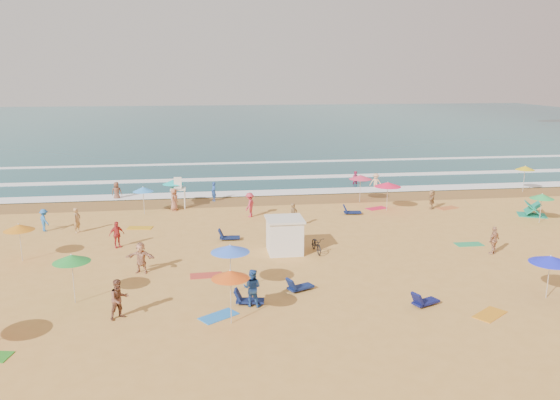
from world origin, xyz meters
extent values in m
plane|color=gold|center=(0.00, 0.00, 0.00)|extent=(220.00, 220.00, 0.00)
cube|color=#0C4756|center=(0.00, 84.00, 0.00)|extent=(220.00, 140.00, 0.18)
plane|color=olive|center=(0.00, 12.50, 0.01)|extent=(220.00, 220.00, 0.00)
cube|color=white|center=(0.00, 15.00, 0.10)|extent=(200.00, 2.20, 0.05)
cube|color=white|center=(0.00, 22.00, 0.10)|extent=(200.00, 1.60, 0.05)
cube|color=white|center=(0.00, 32.00, 0.10)|extent=(200.00, 1.20, 0.05)
cube|color=silver|center=(1.91, -1.41, 1.00)|extent=(2.00, 2.00, 2.00)
cube|color=silver|center=(1.91, -1.41, 2.06)|extent=(2.20, 2.20, 0.12)
imported|color=black|center=(3.81, -1.71, 0.50)|extent=(0.77, 1.93, 0.99)
cone|color=#E65213|center=(-1.78, -10.59, 2.23)|extent=(1.63, 1.63, 0.35)
cone|color=#E13257|center=(10.10, 10.75, 2.13)|extent=(1.90, 1.90, 0.35)
cone|color=gold|center=(25.90, 12.50, 2.22)|extent=(1.67, 1.67, 0.35)
cone|color=green|center=(21.11, 2.58, 1.97)|extent=(1.66, 1.66, 0.35)
cone|color=green|center=(-8.94, -7.42, 2.20)|extent=(1.71, 1.71, 0.35)
cone|color=#FA1A49|center=(11.38, 7.62, 2.09)|extent=(2.07, 2.07, 0.35)
cone|color=#17BDBC|center=(-5.26, 11.37, 2.01)|extent=(1.69, 1.69, 0.35)
cone|color=#386CFF|center=(-1.62, -7.38, 2.32)|extent=(1.88, 1.88, 0.35)
cone|color=#3898FE|center=(-7.39, 9.12, 1.95)|extent=(1.56, 1.56, 0.35)
cone|color=orange|center=(-13.26, -0.88, 2.01)|extent=(1.68, 1.68, 0.35)
cone|color=#1C24F0|center=(13.34, -9.98, 1.95)|extent=(1.93, 1.93, 0.35)
cube|color=#0E1948|center=(-0.80, -8.73, 0.17)|extent=(1.37, 0.75, 0.34)
cube|color=#0D1A45|center=(-1.23, 1.51, 0.17)|extent=(1.33, 0.64, 0.34)
cube|color=#0F1D4D|center=(1.82, -7.42, 0.17)|extent=(1.42, 1.05, 0.34)
cube|color=#0F134D|center=(7.27, -9.99, 0.17)|extent=(1.42, 1.02, 0.34)
cube|color=#0E1948|center=(8.40, 6.83, 0.17)|extent=(1.36, 0.73, 0.34)
cube|color=orange|center=(-7.31, 5.17, 0.01)|extent=(1.82, 1.13, 0.03)
cube|color=#BD382C|center=(-2.81, -4.72, 0.01)|extent=(1.73, 0.93, 0.03)
cube|color=#D91B42|center=(10.81, 8.36, 0.01)|extent=(1.90, 1.42, 0.03)
cube|color=blue|center=(-2.30, -9.85, 0.01)|extent=(1.89, 1.66, 0.03)
cube|color=#26985B|center=(13.65, -1.55, 0.01)|extent=(1.71, 0.89, 0.03)
cube|color=orange|center=(9.72, -11.36, 0.01)|extent=(1.89, 1.68, 0.03)
cube|color=#C2622D|center=(16.47, 7.70, 0.01)|extent=(1.89, 1.37, 0.03)
imported|color=#CE3368|center=(11.68, 17.65, 0.56)|extent=(0.93, 0.81, 1.62)
imported|color=tan|center=(-6.26, -3.79, 0.86)|extent=(1.67, 0.85, 1.72)
imported|color=tan|center=(14.21, -3.45, 0.85)|extent=(1.06, 0.87, 1.70)
imported|color=brown|center=(-6.60, -9.44, 0.91)|extent=(1.11, 1.06, 1.81)
imported|color=red|center=(-8.22, 0.95, 0.83)|extent=(1.04, 0.87, 1.66)
imported|color=brown|center=(3.32, 3.85, 0.87)|extent=(0.76, 0.70, 1.74)
imported|color=#21469D|center=(-2.01, 12.80, 0.82)|extent=(0.60, 0.70, 1.63)
imported|color=#9A7147|center=(15.10, 7.68, 0.77)|extent=(0.94, 1.50, 1.54)
imported|color=brown|center=(-10.21, 14.54, 0.64)|extent=(0.89, 0.60, 1.78)
imported|color=tan|center=(13.06, 15.74, 0.61)|extent=(1.23, 0.91, 1.71)
imported|color=#C93248|center=(0.55, 7.20, 0.93)|extent=(1.15, 1.38, 1.85)
imported|color=blue|center=(-13.63, 5.30, 0.78)|extent=(1.07, 1.15, 1.55)
imported|color=#AB804F|center=(-11.35, 4.67, 0.85)|extent=(0.62, 0.73, 1.71)
imported|color=#A5664C|center=(-5.16, 9.99, 0.89)|extent=(0.82, 1.00, 1.77)
imported|color=blue|center=(-0.72, -8.92, 0.89)|extent=(1.05, 0.93, 1.78)
camera|label=1|loc=(-2.72, -32.40, 10.52)|focal=35.00mm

